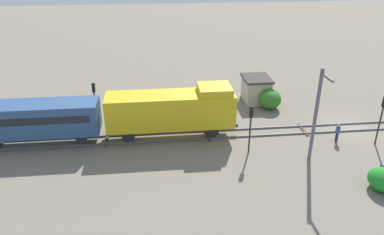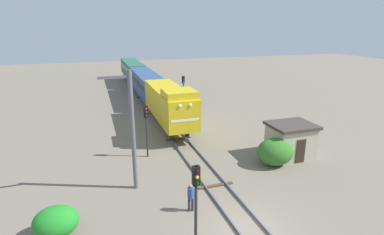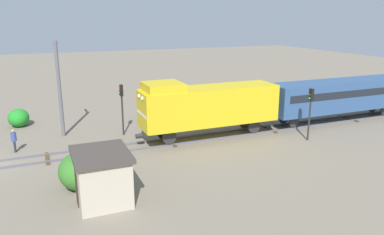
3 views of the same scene
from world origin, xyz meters
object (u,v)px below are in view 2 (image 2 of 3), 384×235
Objects in this scene: traffic_signal_near at (196,194)px; worker_near_track at (191,195)px; locomotive at (169,102)px; passenger_car_leading at (146,82)px; traffic_signal_far at (183,86)px; passenger_car_trailing at (132,69)px; catenary_mast at (132,129)px; relay_hut at (290,140)px; traffic_signal_mid at (146,122)px.

traffic_signal_near is 3.87m from worker_near_track.
locomotive is 17.69m from traffic_signal_near.
passenger_car_leading is at bearing 90.00° from locomotive.
traffic_signal_far is 2.44× the size of worker_near_track.
traffic_signal_near reaches higher than passenger_car_trailing.
catenary_mast reaches higher than passenger_car_trailing.
traffic_signal_far is (3.60, -6.22, 0.36)m from passenger_car_leading.
locomotive reaches higher than traffic_signal_near.
locomotive is 12.25m from relay_hut.
passenger_car_leading is 8.24× the size of worker_near_track.
traffic_signal_near is at bearing -143.87° from relay_hut.
catenary_mast is at bearing 16.33° from worker_near_track.
passenger_car_leading is 19.72m from traffic_signal_mid.
locomotive is 0.83× the size of passenger_car_leading.
passenger_car_trailing reaches higher than worker_near_track.
traffic_signal_far is at bearing 63.18° from locomotive.
traffic_signal_near is at bearing -94.04° from passenger_car_trailing.
catenary_mast reaches higher than relay_hut.
traffic_signal_near is at bearing -74.50° from catenary_mast.
catenary_mast reaches higher than passenger_car_leading.
worker_near_track is at bearing -99.58° from locomotive.
traffic_signal_far reaches higher than passenger_car_trailing.
passenger_car_trailing is at bearing 84.29° from traffic_signal_mid.
catenary_mast reaches higher than traffic_signal_near.
traffic_signal_mid reaches higher than worker_near_track.
passenger_car_leading is 7.19m from traffic_signal_far.
passenger_car_leading is 27.70m from worker_near_track.
passenger_car_leading reaches higher than worker_near_track.
passenger_car_leading is 14.60m from passenger_car_trailing.
locomotive is at bearing 60.80° from traffic_signal_mid.
passenger_car_trailing is at bearing 90.00° from locomotive.
worker_near_track is 0.22× the size of catenary_mast.
passenger_car_trailing is at bearing 82.53° from catenary_mast.
relay_hut is at bearing -76.86° from traffic_signal_far.
worker_near_track is at bearing -94.98° from passenger_car_leading.
traffic_signal_mid is (-3.40, -6.08, 0.15)m from locomotive.
passenger_car_leading is at bearing 108.12° from relay_hut.
worker_near_track is at bearing -82.99° from traffic_signal_mid.
locomotive is 6.97m from traffic_signal_mid.
traffic_signal_mid is 2.48× the size of worker_near_track.
relay_hut reaches higher than worker_near_track.
relay_hut is (10.70, 7.81, -1.66)m from traffic_signal_near.
relay_hut is at bearing -71.88° from passenger_car_leading.
worker_near_track is 0.49× the size of relay_hut.
locomotive is at bearing -30.19° from worker_near_track.
locomotive reaches higher than passenger_car_leading.
traffic_signal_far reaches higher than relay_hut.
passenger_car_trailing is 4.00× the size of relay_hut.
traffic_signal_mid is 1.01× the size of traffic_signal_far.
passenger_car_leading is 3.37× the size of traffic_signal_far.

